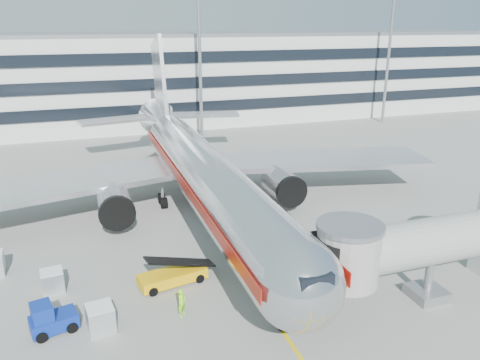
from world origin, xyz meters
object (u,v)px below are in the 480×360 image
object	(u,v)px
belt_loader	(172,275)
cargo_container_left	(53,281)
cargo_container_front	(101,318)
ramp_worker	(182,302)
main_jet	(199,169)
baggage_tug	(50,319)

from	to	relation	value
belt_loader	cargo_container_left	bearing A→B (deg)	167.63
cargo_container_front	ramp_worker	size ratio (longest dim) A/B	0.92
cargo_container_front	main_jet	bearing A→B (deg)	58.11
belt_loader	cargo_container_front	bearing A→B (deg)	-143.19
baggage_tug	ramp_worker	distance (m)	7.71
belt_loader	cargo_container_left	world-z (taller)	belt_loader
cargo_container_front	ramp_worker	bearing A→B (deg)	-1.33
ramp_worker	cargo_container_front	bearing A→B (deg)	134.65
baggage_tug	cargo_container_front	xyz separation A→B (m)	(2.80, -0.78, -0.05)
baggage_tug	cargo_container_left	size ratio (longest dim) A/B	1.85
belt_loader	cargo_container_left	distance (m)	8.05
ramp_worker	main_jet	bearing A→B (deg)	28.13
baggage_tug	ramp_worker	world-z (taller)	baggage_tug
baggage_tug	cargo_container_left	bearing A→B (deg)	90.53
main_jet	baggage_tug	xyz separation A→B (m)	(-12.95, -15.53, -3.38)
belt_loader	baggage_tug	size ratio (longest dim) A/B	1.75
baggage_tug	cargo_container_front	world-z (taller)	baggage_tug
cargo_container_left	main_jet	bearing A→B (deg)	39.81
belt_loader	cargo_container_front	size ratio (longest dim) A/B	2.99
main_jet	baggage_tug	world-z (taller)	main_jet
baggage_tug	ramp_worker	xyz separation A→B (m)	(7.66, -0.89, 0.06)
belt_loader	cargo_container_front	distance (m)	6.27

